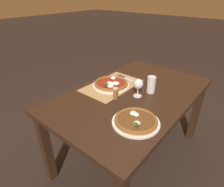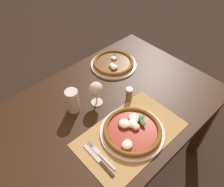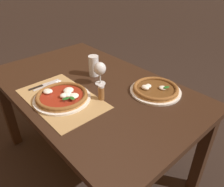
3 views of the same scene
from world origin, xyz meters
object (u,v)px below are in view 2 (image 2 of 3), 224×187
fork (101,155)px  pizza_far (114,63)px  pizza_near (132,131)px  wine_glass (96,90)px  pint_glass (73,101)px  knife (98,160)px  pepper_shaker (129,95)px

fork → pizza_far: bearing=41.8°
pizza_near → wine_glass: size_ratio=2.18×
pizza_near → fork: size_ratio=1.69×
pint_glass → fork: size_ratio=0.72×
pizza_near → fork: pizza_near is taller
pizza_far → fork: (-0.52, -0.47, -0.01)m
wine_glass → pizza_far: bearing=31.3°
fork → knife: knife is taller
pizza_far → pint_glass: (-0.44, -0.14, 0.05)m
pint_glass → pepper_shaker: 0.32m
pint_glass → knife: (-0.10, -0.34, -0.06)m
pint_glass → pepper_shaker: bearing=-30.4°
pint_glass → pepper_shaker: pint_glass is taller
pizza_near → pepper_shaker: pepper_shaker is taller
pizza_near → pint_glass: 0.36m
pizza_near → pepper_shaker: (0.15, 0.17, 0.03)m
pizza_far → pepper_shaker: 0.35m
pizza_far → knife: pizza_far is taller
fork → knife: (-0.02, -0.01, 0.00)m
fork → wine_glass: bearing=53.0°
fork → pint_glass: bearing=76.5°
fork → knife: bearing=-155.8°
pint_glass → knife: 0.36m
pizza_far → pepper_shaker: size_ratio=3.29×
pint_glass → fork: bearing=-103.5°
pizza_near → wine_glass: (0.00, 0.29, 0.08)m
knife → pepper_shaker: size_ratio=2.22×
fork → pizza_near: bearing=-3.6°
wine_glass → fork: 0.36m
pizza_far → wine_glass: 0.38m
knife → pint_glass: bearing=72.9°
pint_glass → fork: pint_glass is taller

